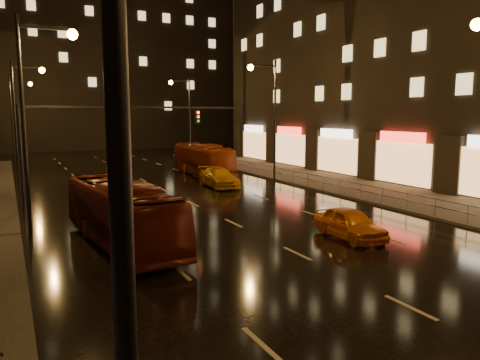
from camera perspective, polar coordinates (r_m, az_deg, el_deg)
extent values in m
plane|color=black|center=(33.60, -8.24, -1.71)|extent=(140.00, 140.00, 0.00)
cube|color=#38332D|center=(36.05, 15.28, -1.13)|extent=(7.00, 70.00, 0.15)
cube|color=black|center=(48.97, 23.40, 18.42)|extent=(18.00, 50.00, 30.00)
cube|color=black|center=(85.59, -17.30, 15.99)|extent=(44.00, 16.00, 36.00)
cylinder|color=black|center=(31.58, -25.14, 2.66)|extent=(0.22, 0.22, 6.20)
cube|color=black|center=(32.56, -11.84, 8.68)|extent=(15.20, 0.14, 0.14)
cube|color=black|center=(32.10, -15.28, 7.42)|extent=(0.32, 0.18, 0.95)
cube|color=black|center=(33.80, -5.18, 7.68)|extent=(0.32, 0.18, 0.95)
sphere|color=#FF1E19|center=(31.99, -15.26, 7.96)|extent=(0.18, 0.18, 0.18)
cylinder|color=black|center=(3.61, -14.35, -2.49)|extent=(0.18, 0.18, 10.00)
sphere|color=#FFA532|center=(22.49, 26.92, 16.56)|extent=(0.50, 0.50, 0.50)
cylinder|color=#99999E|center=(59.36, -6.21, 3.17)|extent=(0.04, 0.04, 1.00)
cube|color=#99999E|center=(36.21, 8.27, 0.75)|extent=(0.05, 56.00, 0.05)
cube|color=#99999E|center=(36.26, 8.26, 0.13)|extent=(0.05, 56.00, 0.05)
imported|color=#631C0E|center=(20.92, -14.29, -3.99)|extent=(3.27, 10.04, 2.75)
imported|color=#96330F|center=(43.90, -4.56, 2.53)|extent=(2.77, 10.42, 2.88)
imported|color=orange|center=(22.02, 13.24, -5.15)|extent=(1.88, 4.19, 1.40)
imported|color=orange|center=(36.62, -2.57, 0.32)|extent=(2.27, 5.08, 1.45)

